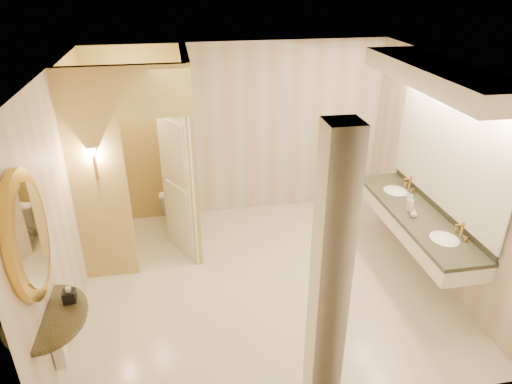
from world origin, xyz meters
The scene contains 16 objects.
floor centered at (0.00, 0.00, 0.00)m, with size 4.50×4.50×0.00m, color silver.
ceiling centered at (0.00, 0.00, 2.70)m, with size 4.50×4.50×0.00m, color silver.
wall_back centered at (0.00, 2.00, 1.35)m, with size 4.50×0.02×2.70m, color beige.
wall_front centered at (0.00, -2.00, 1.35)m, with size 4.50×0.02×2.70m, color beige.
wall_left centered at (-2.25, 0.00, 1.35)m, with size 0.02×4.00×2.70m, color beige.
wall_right centered at (2.25, 0.00, 1.35)m, with size 0.02×4.00×2.70m, color beige.
toilet_closet centered at (-1.13, 0.97, 1.39)m, with size 1.50×1.55×2.70m.
wall_sconce centered at (-1.93, 0.43, 1.73)m, with size 0.14×0.14×0.42m.
vanity centered at (1.98, -0.10, 1.63)m, with size 0.75×2.51×2.09m.
console_shelf centered at (-2.21, -1.28, 1.34)m, with size 0.89×0.89×1.89m.
pillar centered at (0.20, -1.80, 1.35)m, with size 0.27×0.27×2.70m, color white.
tissue_box centered at (-2.05, -1.11, 0.93)m, with size 0.11×0.11×0.11m, color black.
toilet centered at (-1.10, 1.59, 0.36)m, with size 0.41×0.72×0.73m, color white.
soap_bottle_a centered at (1.97, 0.21, 0.93)m, with size 0.05×0.05×0.12m, color beige.
soap_bottle_b centered at (1.84, -0.20, 0.93)m, with size 0.08×0.08×0.11m, color silver.
soap_bottle_c centered at (1.86, -0.05, 0.99)m, with size 0.09×0.09×0.23m, color #C6B28C.
Camera 1 is at (-0.94, -4.69, 3.66)m, focal length 32.00 mm.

